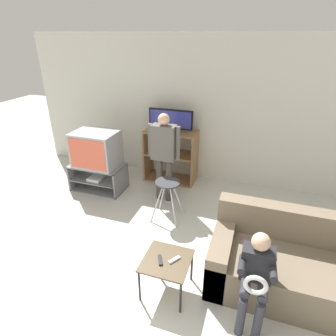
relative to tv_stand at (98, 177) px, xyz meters
name	(u,v)px	position (x,y,z in m)	size (l,w,h in m)	color
wall_back	(192,111)	(1.42, 1.06, 1.07)	(6.40, 0.06, 2.60)	beige
tv_stand	(98,177)	(0.00, 0.00, 0.00)	(0.94, 0.53, 0.47)	slate
television_main	(96,149)	(0.01, 0.02, 0.54)	(0.75, 0.57, 0.60)	#9E9EA3
media_shelf	(171,155)	(1.12, 0.76, 0.27)	(0.95, 0.47, 0.98)	#8E6642
television_flat	(171,121)	(1.11, 0.78, 0.93)	(0.81, 0.20, 0.39)	black
folding_stool	(168,188)	(1.48, -0.46, 0.29)	(0.43, 0.41, 0.63)	#B7B7BC
snack_table	(167,263)	(1.90, -1.73, 0.15)	(0.49, 0.49, 0.43)	brown
remote_control_black	(160,260)	(1.84, -1.77, 0.21)	(0.04, 0.14, 0.02)	#232328
remote_control_white	(174,260)	(1.98, -1.71, 0.21)	(0.04, 0.14, 0.02)	silver
couch	(290,266)	(3.15, -1.26, 0.06)	(1.70, 0.89, 0.85)	#756651
person_standing_adult	(164,150)	(1.25, 0.04, 0.67)	(0.53, 0.20, 1.49)	#3D3833
person_seated_child	(256,273)	(2.79, -1.77, 0.35)	(0.33, 0.43, 0.96)	#2D2D38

